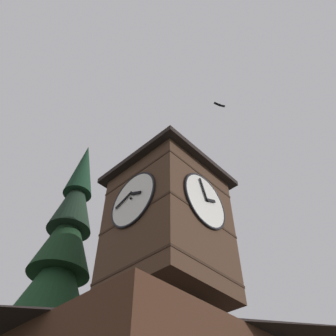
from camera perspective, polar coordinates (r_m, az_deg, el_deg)
clock_tower at (r=15.12m, az=-0.00°, el=-8.61°), size 4.71×4.71×8.60m
pine_tree_behind at (r=17.53m, az=-18.80°, el=-21.26°), size 5.06×5.06×18.94m
flying_bird_high at (r=21.45m, az=8.40°, el=10.14°), size 0.72×0.42×0.10m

